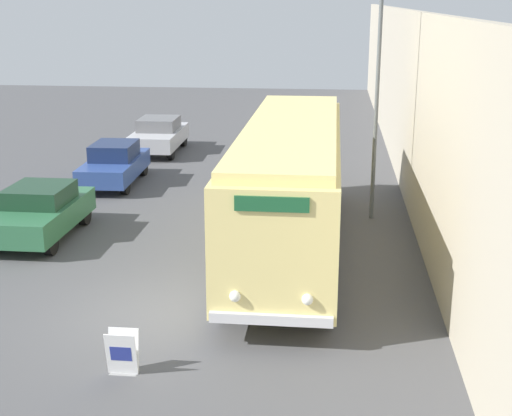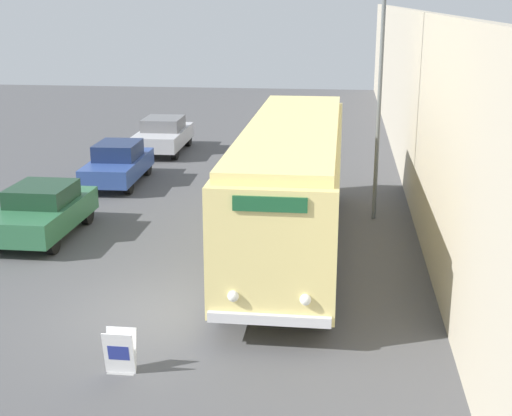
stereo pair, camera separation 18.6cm
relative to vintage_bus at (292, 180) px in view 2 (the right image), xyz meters
name	(u,v)px [view 2 (the right image)]	position (x,y,z in m)	size (l,w,h in m)	color
ground_plane	(157,316)	(-2.53, -4.48, -1.94)	(80.00, 80.00, 0.00)	#4C4C4F
building_wall_right	(417,109)	(3.64, 5.52, 1.11)	(0.30, 60.00, 6.10)	#B2A893
vintage_bus	(292,180)	(0.00, 0.00, 0.00)	(2.48, 11.54, 3.41)	black
sign_board	(120,352)	(-2.56, -6.88, -1.54)	(0.56, 0.32, 0.83)	gray
streetlamp	(381,60)	(2.31, 3.18, 2.84)	(0.36, 0.36, 7.54)	#595E60
parked_car_near	(42,211)	(-7.03, 0.29, -1.18)	(1.88, 4.03, 1.49)	black
parked_car_mid	(118,163)	(-6.76, 6.41, -1.19)	(1.86, 4.21, 1.50)	black
parked_car_far	(163,135)	(-6.50, 12.03, -1.16)	(1.98, 4.31, 1.51)	black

